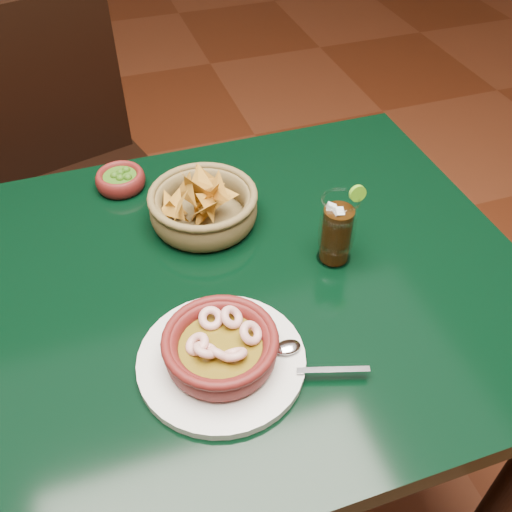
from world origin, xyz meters
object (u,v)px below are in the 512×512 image
object	(u,v)px
shrimp_plate	(221,351)
cola_drink	(337,230)
chip_basket	(203,206)
dining_chair	(78,177)
dining_table	(176,332)

from	to	relation	value
shrimp_plate	cola_drink	xyz separation A→B (m)	(0.24, 0.15, 0.03)
chip_basket	cola_drink	xyz separation A→B (m)	(0.19, -0.16, 0.03)
shrimp_plate	chip_basket	distance (m)	0.32
dining_chair	cola_drink	xyz separation A→B (m)	(0.40, -0.72, 0.29)
dining_chair	dining_table	bearing A→B (deg)	-80.39
dining_table	cola_drink	world-z (taller)	cola_drink
shrimp_plate	cola_drink	distance (m)	0.29
dining_table	cola_drink	distance (m)	0.33
dining_table	chip_basket	world-z (taller)	chip_basket
chip_basket	cola_drink	bearing A→B (deg)	-41.42
dining_table	chip_basket	xyz separation A→B (m)	(0.10, 0.16, 0.14)
shrimp_plate	chip_basket	bearing A→B (deg)	79.63
dining_table	shrimp_plate	world-z (taller)	shrimp_plate
dining_chair	shrimp_plate	size ratio (longest dim) A/B	3.04
shrimp_plate	dining_chair	bearing A→B (deg)	100.60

